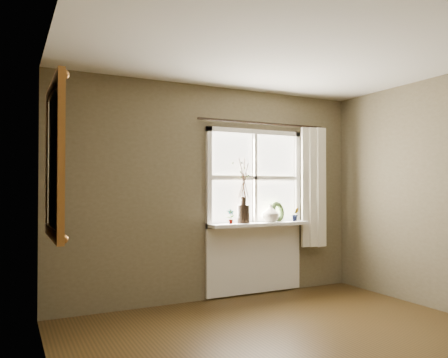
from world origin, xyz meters
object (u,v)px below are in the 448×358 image
wreath (278,214)px  cream_vase (271,213)px  dark_jug (244,214)px  gilt_mirror (53,160)px

wreath → cream_vase: bearing=171.8°
dark_jug → gilt_mirror: gilt_mirror is taller
cream_vase → gilt_mirror: bearing=-159.0°
dark_jug → wreath: bearing=4.3°
gilt_mirror → cream_vase: bearing=21.0°
dark_jug → wreath: size_ratio=0.86×
gilt_mirror → dark_jug: bearing=24.2°
wreath → gilt_mirror: (-2.82, -1.07, 0.56)m
dark_jug → cream_vase: bearing=0.0°
cream_vase → gilt_mirror: gilt_mirror is taller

